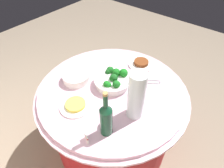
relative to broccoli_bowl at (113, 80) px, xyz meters
The scene contains 10 objects.
ground_plane 0.79m from the broccoli_bowl, 119.32° to the left, with size 6.00×6.00×0.00m, color gray.
buffet_table 0.41m from the broccoli_bowl, 119.32° to the left, with size 1.16×1.16×0.74m.
broccoli_bowl is the anchor object (origin of this frame).
plate_stack 0.29m from the broccoli_bowl, 29.37° to the left, with size 0.21×0.21×0.06m.
wine_bottle 0.44m from the broccoli_bowl, 123.34° to the left, with size 0.07×0.07×0.34m.
decorative_fruit_vase 0.33m from the broccoli_bowl, 155.21° to the left, with size 0.11×0.11×0.34m.
serving_tongs 0.29m from the broccoli_bowl, 136.00° to the right, with size 0.16×0.13×0.01m.
food_plate_stir_fry 0.35m from the broccoli_bowl, 95.16° to the right, with size 0.22×0.22×0.04m.
food_plate_fried_egg 0.34m from the broccoli_bowl, 79.88° to the left, with size 0.22×0.22×0.03m.
label_placard_front 0.51m from the broccoli_bowl, 111.07° to the left, with size 0.05×0.03×0.05m.
Camera 1 is at (-0.67, 0.83, 1.78)m, focal length 31.87 mm.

